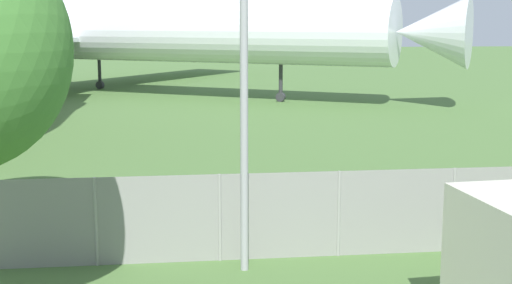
% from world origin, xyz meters
% --- Properties ---
extents(perimeter_fence, '(56.07, 0.07, 1.87)m').
position_xyz_m(perimeter_fence, '(-0.00, 10.66, 0.93)').
color(perimeter_fence, gray).
rests_on(perimeter_fence, ground).
extents(airplane, '(44.26, 37.10, 12.33)m').
position_xyz_m(airplane, '(-5.89, 45.80, 4.22)').
color(airplane, silver).
rests_on(airplane, ground).
extents(light_mast, '(0.44, 0.44, 8.45)m').
position_xyz_m(light_mast, '(0.45, 10.04, 5.11)').
color(light_mast, '#99999E').
rests_on(light_mast, ground).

